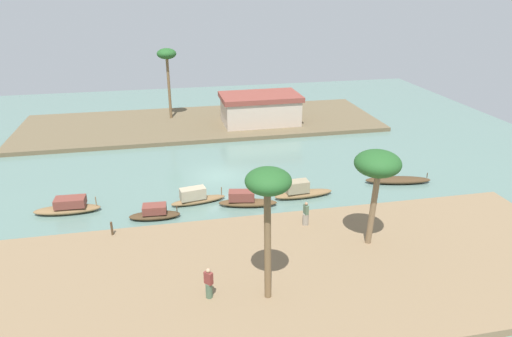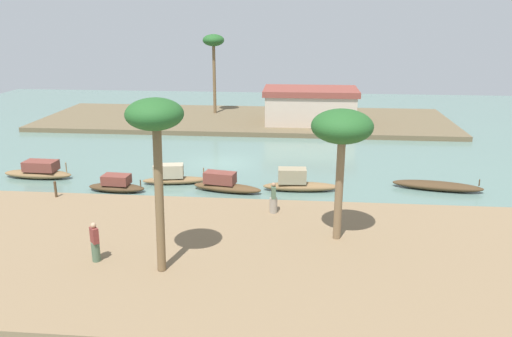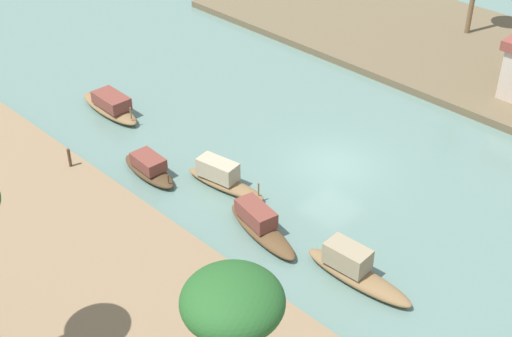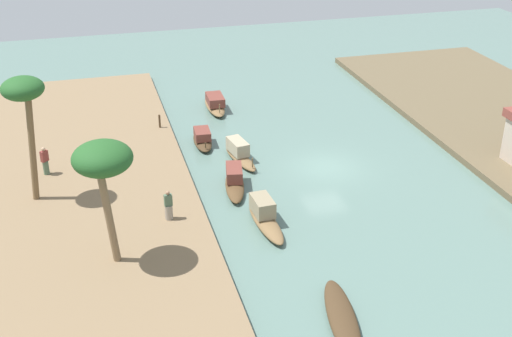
# 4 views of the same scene
# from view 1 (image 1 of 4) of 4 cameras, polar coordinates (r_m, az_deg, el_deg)

# --- Properties ---
(river_water) EXTENTS (68.66, 68.66, 0.00)m
(river_water) POSITION_cam_1_polar(r_m,az_deg,el_deg) (38.40, -4.56, -0.86)
(river_water) COLOR slate
(river_water) RESTS_ON ground
(riverbank_left) EXTENTS (39.21, 13.04, 0.41)m
(riverbank_left) POSITION_cam_1_polar(r_m,az_deg,el_deg) (25.55, -0.16, -13.30)
(riverbank_left) COLOR #846B4C
(riverbank_left) RESTS_ON ground
(riverbank_right) EXTENTS (39.21, 13.04, 0.41)m
(riverbank_right) POSITION_cam_1_polar(r_m,az_deg,el_deg) (52.13, -6.68, 5.63)
(riverbank_right) COLOR brown
(riverbank_right) RESTS_ON ground
(sampan_with_tall_canopy) EXTENTS (3.51, 1.32, 1.02)m
(sampan_with_tall_canopy) POSITION_cam_1_polar(r_m,az_deg,el_deg) (32.13, -12.46, -5.45)
(sampan_with_tall_canopy) COLOR #47331E
(sampan_with_tall_canopy) RESTS_ON river_water
(sampan_upstream_small) EXTENTS (4.58, 1.30, 1.37)m
(sampan_upstream_small) POSITION_cam_1_polar(r_m,az_deg,el_deg) (34.45, 5.64, -2.83)
(sampan_upstream_small) COLOR brown
(sampan_upstream_small) RESTS_ON river_water
(sampan_midstream) EXTENTS (4.13, 1.58, 1.25)m
(sampan_midstream) POSITION_cam_1_polar(r_m,az_deg,el_deg) (33.66, -7.46, -3.56)
(sampan_midstream) COLOR brown
(sampan_midstream) RESTS_ON river_water
(sampan_with_red_awning) EXTENTS (4.32, 1.82, 1.16)m
(sampan_with_red_awning) POSITION_cam_1_polar(r_m,az_deg,el_deg) (33.04, -1.29, -3.97)
(sampan_with_red_awning) COLOR brown
(sampan_with_red_awning) RESTS_ON river_water
(sampan_near_left_bank) EXTENTS (4.54, 1.36, 1.14)m
(sampan_near_left_bank) POSITION_cam_1_polar(r_m,az_deg,el_deg) (34.66, -22.27, -4.44)
(sampan_near_left_bank) COLOR brown
(sampan_near_left_bank) RESTS_ON river_water
(sampan_foreground) EXTENTS (5.37, 2.09, 0.86)m
(sampan_foreground) POSITION_cam_1_polar(r_m,az_deg,el_deg) (38.48, 17.20, -1.38)
(sampan_foreground) COLOR #47331E
(sampan_foreground) RESTS_ON river_water
(person_on_near_bank) EXTENTS (0.45, 0.45, 1.61)m
(person_on_near_bank) POSITION_cam_1_polar(r_m,az_deg,el_deg) (29.85, 6.19, -5.83)
(person_on_near_bank) COLOR gray
(person_on_near_bank) RESTS_ON riverbank_left
(person_by_mooring) EXTENTS (0.48, 0.48, 1.69)m
(person_by_mooring) POSITION_cam_1_polar(r_m,az_deg,el_deg) (23.50, -5.88, -14.10)
(person_by_mooring) COLOR #4C664C
(person_by_mooring) RESTS_ON riverbank_left
(mooring_post) EXTENTS (0.14, 0.14, 0.90)m
(mooring_post) POSITION_cam_1_polar(r_m,az_deg,el_deg) (30.00, -17.46, -7.11)
(mooring_post) COLOR #4C3823
(mooring_post) RESTS_ON riverbank_left
(palm_tree_left_near) EXTENTS (2.16, 2.16, 6.84)m
(palm_tree_left_near) POSITION_cam_1_polar(r_m,az_deg,el_deg) (21.00, 1.53, -2.46)
(palm_tree_left_near) COLOR brown
(palm_tree_left_near) RESTS_ON riverbank_left
(palm_tree_left_far) EXTENTS (2.64, 2.64, 5.94)m
(palm_tree_left_far) POSITION_cam_1_polar(r_m,az_deg,el_deg) (26.56, 14.84, 0.30)
(palm_tree_left_far) COLOR #7F6647
(palm_tree_left_far) RESTS_ON riverbank_left
(palm_tree_right_tall) EXTENTS (2.12, 2.12, 7.81)m
(palm_tree_right_tall) POSITION_cam_1_polar(r_m,az_deg,el_deg) (52.50, -11.01, 13.35)
(palm_tree_right_tall) COLOR brown
(palm_tree_right_tall) RESTS_ON riverbank_right
(riverside_building) EXTENTS (8.63, 5.32, 3.18)m
(riverside_building) POSITION_cam_1_polar(r_m,az_deg,el_deg) (50.78, 0.52, 7.47)
(riverside_building) COLOR #C6B29E
(riverside_building) RESTS_ON riverbank_right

